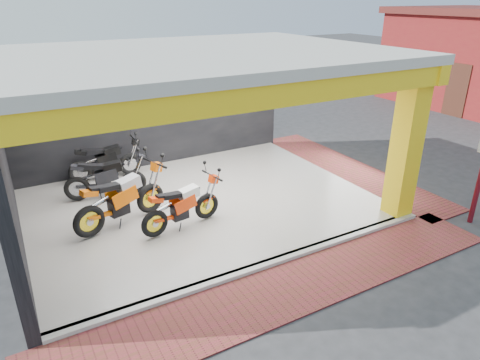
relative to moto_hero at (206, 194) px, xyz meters
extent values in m
plane|color=#2D2D30|center=(0.27, -1.11, -0.72)|extent=(80.00, 80.00, 0.00)
cube|color=silver|center=(0.27, 0.89, -0.67)|extent=(8.00, 6.00, 0.10)
cube|color=beige|center=(0.27, 0.89, 2.88)|extent=(8.40, 6.40, 0.20)
cube|color=black|center=(0.27, 3.99, 1.03)|extent=(8.20, 0.20, 3.50)
cube|color=black|center=(-3.83, 0.89, 1.03)|extent=(0.20, 6.20, 3.50)
cube|color=yellow|center=(4.02, -1.86, 1.03)|extent=(0.50, 0.50, 3.50)
cube|color=yellow|center=(0.27, -2.11, 2.58)|extent=(8.40, 0.30, 0.40)
cube|color=yellow|center=(4.27, 0.89, 2.58)|extent=(0.30, 6.40, 0.40)
cube|color=silver|center=(0.27, -2.13, -0.67)|extent=(8.00, 0.20, 0.10)
cube|color=maroon|center=(0.27, -2.91, -0.70)|extent=(9.00, 1.40, 0.03)
cube|color=maroon|center=(5.07, 0.89, -0.70)|extent=(1.40, 7.00, 0.03)
cube|color=#3F1E14|center=(13.25, 3.39, 0.38)|extent=(0.06, 1.00, 2.20)
camera|label=1|loc=(-3.56, -7.84, 4.05)|focal=32.00mm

